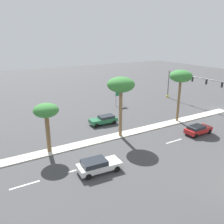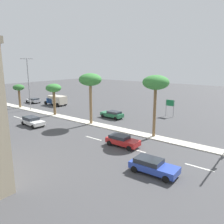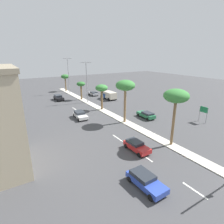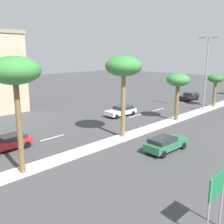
% 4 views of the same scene
% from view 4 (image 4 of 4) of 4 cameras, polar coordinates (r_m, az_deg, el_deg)
% --- Properties ---
extents(ground_plane, '(160.00, 160.00, 0.00)m').
position_cam_4_polar(ground_plane, '(29.17, 5.71, -4.57)').
color(ground_plane, '#424244').
extents(median_curb, '(1.80, 66.02, 0.12)m').
position_cam_4_polar(median_curb, '(34.99, 13.26, -1.80)').
color(median_curb, beige).
rests_on(median_curb, ground).
extents(lane_stripe_trailing, '(0.20, 2.80, 0.01)m').
position_cam_4_polar(lane_stripe_trailing, '(28.12, -12.93, -5.50)').
color(lane_stripe_trailing, silver).
rests_on(lane_stripe_trailing, ground).
extents(lane_stripe_front, '(0.20, 2.80, 0.01)m').
position_cam_4_polar(lane_stripe_front, '(37.00, 5.14, -0.81)').
color(lane_stripe_front, silver).
rests_on(lane_stripe_front, ground).
extents(lane_stripe_near, '(0.20, 2.80, 0.01)m').
position_cam_4_polar(lane_stripe_near, '(41.45, 10.12, 0.53)').
color(lane_stripe_near, silver).
rests_on(lane_stripe_near, ground).
extents(directional_road_sign, '(0.10, 1.68, 3.19)m').
position_cam_4_polar(directional_road_sign, '(13.75, 21.99, -15.80)').
color(directional_road_sign, gray).
rests_on(directional_road_sign, ground).
extents(palm_tree_center, '(3.53, 3.53, 8.39)m').
position_cam_4_polar(palm_tree_center, '(18.93, -20.53, 8.04)').
color(palm_tree_center, brown).
rests_on(palm_tree_center, median_curb).
extents(palm_tree_leading, '(3.69, 3.69, 8.31)m').
position_cam_4_polar(palm_tree_leading, '(26.25, 2.56, 9.61)').
color(palm_tree_leading, olive).
rests_on(palm_tree_leading, median_curb).
extents(palm_tree_front, '(2.94, 2.94, 6.03)m').
position_cam_4_polar(palm_tree_front, '(34.37, 14.29, 6.45)').
color(palm_tree_front, brown).
rests_on(palm_tree_front, median_curb).
extents(palm_tree_left, '(2.47, 2.47, 5.22)m').
position_cam_4_polar(palm_tree_left, '(45.41, 21.78, 6.49)').
color(palm_tree_left, brown).
rests_on(palm_tree_left, median_curb).
extents(street_lamp_front, '(2.90, 0.24, 10.90)m').
position_cam_4_polar(street_lamp_front, '(41.57, 20.02, 8.95)').
color(street_lamp_front, gray).
rests_on(street_lamp_front, median_curb).
extents(sedan_white_mid, '(2.33, 4.67, 1.40)m').
position_cam_4_polar(sedan_white_mid, '(36.66, 2.04, 0.31)').
color(sedan_white_mid, silver).
rests_on(sedan_white_mid, ground).
extents(sedan_red_inboard, '(1.95, 4.21, 1.32)m').
position_cam_4_polar(sedan_red_inboard, '(25.76, -21.74, -6.14)').
color(sedan_red_inboard, red).
rests_on(sedan_red_inboard, ground).
extents(sedan_green_leading, '(2.07, 4.51, 1.36)m').
position_cam_4_polar(sedan_green_leading, '(24.04, 11.62, -6.76)').
color(sedan_green_leading, '#287047').
rests_on(sedan_green_leading, ground).
extents(sedan_black_trailing, '(2.07, 4.57, 1.47)m').
position_cam_4_polar(sedan_black_trailing, '(51.12, 16.62, 3.39)').
color(sedan_black_trailing, black).
rests_on(sedan_black_trailing, ground).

